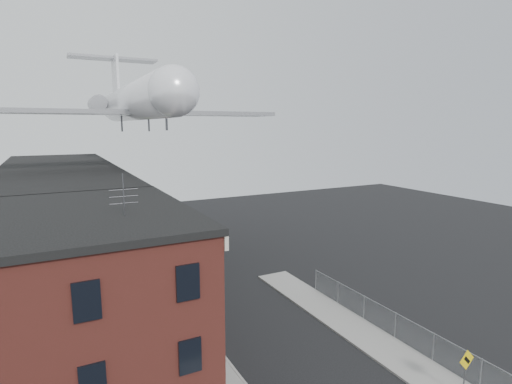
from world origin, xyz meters
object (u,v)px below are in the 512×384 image
utility_pole (158,247)px  car_near (195,303)px  warning_sign (466,366)px  airplane (135,102)px  car_mid (181,267)px  car_far (157,239)px  street_tree (138,232)px

utility_pole → car_near: utility_pole is taller
car_near → utility_pole: bearing=127.0°
warning_sign → utility_pole: size_ratio=0.31×
utility_pole → warning_sign: bearing=-59.5°
utility_pole → airplane: size_ratio=0.30×
car_mid → utility_pole: bearing=-123.4°
car_near → car_mid: size_ratio=1.13×
warning_sign → car_far: 36.19m
utility_pole → street_tree: utility_pole is taller
car_mid → car_far: size_ratio=0.74×
utility_pole → street_tree: 10.00m
street_tree → car_mid: street_tree is taller
utility_pole → car_near: (2.00, -2.87, -4.05)m
car_near → car_far: (1.80, 19.25, 0.01)m
street_tree → car_far: (3.47, 6.46, -2.81)m
utility_pole → car_near: bearing=-55.1°
utility_pole → car_mid: (3.49, 5.76, -4.14)m
car_far → car_near: bearing=-89.4°
street_tree → airplane: bearing=-51.4°
car_far → car_mid: bearing=-85.7°
car_mid → airplane: airplane is taller
street_tree → car_far: bearing=61.7°
warning_sign → car_far: size_ratio=0.64×
utility_pole → car_far: utility_pole is taller
street_tree → car_mid: 5.99m
street_tree → car_near: bearing=-82.5°
car_mid → airplane: bearing=125.0°
street_tree → airplane: airplane is taller
warning_sign → car_near: warning_sign is taller
airplane → warning_sign: bearing=-69.7°
street_tree → car_near: (1.67, -12.79, -2.82)m
car_near → car_mid: 8.75m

